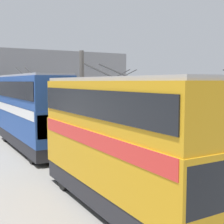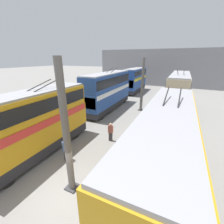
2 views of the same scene
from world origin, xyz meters
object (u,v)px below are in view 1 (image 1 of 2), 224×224
bus_right_near (121,135)px  person_by_right_row (172,174)px  bus_left_far (118,101)px  oil_drum (186,155)px  person_aisle_midway (150,151)px  bus_right_mid (31,107)px

bus_right_near → person_by_right_row: bus_right_near is taller
bus_left_far → person_by_right_row: bearing=156.8°
person_by_right_row → oil_drum: (3.79, -4.38, -0.49)m
bus_right_near → oil_drum: bus_right_near is taller
bus_left_far → bus_right_near: bus_left_far is taller
bus_right_near → person_by_right_row: 3.17m
bus_right_near → oil_drum: (3.89, -6.94, -2.35)m
person_by_right_row → person_aisle_midway: bearing=97.4°
bus_right_near → bus_right_mid: bus_right_mid is taller
bus_right_mid → person_aisle_midway: 9.51m
bus_left_far → oil_drum: bus_left_far is taller
bus_left_far → person_aisle_midway: 12.73m
bus_left_far → bus_right_mid: bearing=110.1°
person_by_right_row → bus_right_near: bearing=-145.9°
bus_left_far → person_aisle_midway: (-11.58, 4.87, -2.04)m
bus_right_mid → oil_drum: 11.12m
bus_right_near → person_by_right_row: size_ratio=5.24×
bus_left_far → bus_right_mid: (-3.37, 9.20, 0.02)m
oil_drum → bus_right_near: bearing=119.3°
person_by_right_row → bus_right_mid: bearing=133.8°
bus_right_near → bus_right_mid: bearing=-0.0°
person_aisle_midway → oil_drum: 2.66m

